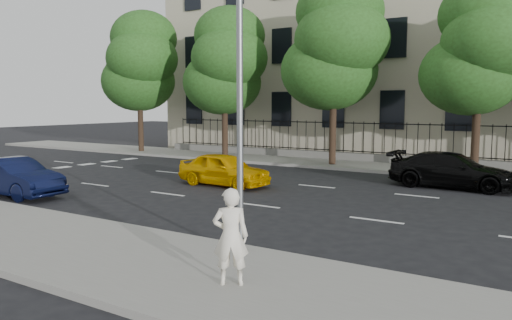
{
  "coord_description": "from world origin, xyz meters",
  "views": [
    {
      "loc": [
        8.53,
        -11.28,
        3.35
      ],
      "look_at": [
        -0.4,
        3.0,
        1.44
      ],
      "focal_mm": 35.0,
      "sensor_mm": 36.0,
      "label": 1
    }
  ],
  "objects": [
    {
      "name": "crosswalk",
      "position": [
        -14.0,
        4.6,
        0.01
      ],
      "size": [
        0.5,
        12.1,
        0.01
      ],
      "primitive_type": null,
      "color": "silver",
      "rests_on": "ground"
    },
    {
      "name": "near_sidewalk",
      "position": [
        0.0,
        -4.0,
        0.07
      ],
      "size": [
        60.0,
        4.0,
        0.15
      ],
      "primitive_type": "cube",
      "color": "gray",
      "rests_on": "ground"
    },
    {
      "name": "tree_a",
      "position": [
        -15.96,
        13.36,
        6.13
      ],
      "size": [
        5.71,
        5.31,
        9.39
      ],
      "color": "#382619",
      "rests_on": "far_sidewalk"
    },
    {
      "name": "navy_sedan",
      "position": [
        -8.45,
        -0.78,
        0.69
      ],
      "size": [
        4.26,
        1.6,
        1.39
      ],
      "primitive_type": "imported",
      "rotation": [
        0.0,
        0.0,
        1.6
      ],
      "color": "black",
      "rests_on": "ground"
    },
    {
      "name": "ground",
      "position": [
        0.0,
        0.0,
        0.0
      ],
      "size": [
        120.0,
        120.0,
        0.0
      ],
      "primitive_type": "plane",
      "color": "black",
      "rests_on": "ground"
    },
    {
      "name": "black_sedan",
      "position": [
        4.73,
        9.54,
        0.71
      ],
      "size": [
        4.94,
        2.12,
        1.42
      ],
      "primitive_type": "imported",
      "rotation": [
        0.0,
        0.0,
        1.54
      ],
      "color": "black",
      "rests_on": "ground"
    },
    {
      "name": "tree_d",
      "position": [
        5.04,
        13.36,
        5.84
      ],
      "size": [
        5.34,
        4.94,
        8.84
      ],
      "color": "#382619",
      "rests_on": "far_sidewalk"
    },
    {
      "name": "masonry_building",
      "position": [
        0.0,
        22.95,
        9.02
      ],
      "size": [
        34.6,
        12.11,
        18.5
      ],
      "color": "#B6A691",
      "rests_on": "ground"
    },
    {
      "name": "tree_c",
      "position": [
        -1.96,
        13.36,
        6.41
      ],
      "size": [
        5.89,
        5.5,
        9.8
      ],
      "color": "#382619",
      "rests_on": "far_sidewalk"
    },
    {
      "name": "lane_markings",
      "position": [
        0.0,
        4.75,
        0.01
      ],
      "size": [
        49.6,
        4.62,
        0.01
      ],
      "primitive_type": null,
      "color": "silver",
      "rests_on": "ground"
    },
    {
      "name": "yellow_taxi",
      "position": [
        -3.31,
        5.16,
        0.68
      ],
      "size": [
        4.07,
        1.82,
        1.36
      ],
      "primitive_type": "imported",
      "rotation": [
        0.0,
        0.0,
        1.52
      ],
      "color": "#DD9E00",
      "rests_on": "ground"
    },
    {
      "name": "far_sidewalk",
      "position": [
        0.0,
        14.0,
        0.07
      ],
      "size": [
        60.0,
        4.0,
        0.15
      ],
      "primitive_type": "cube",
      "color": "gray",
      "rests_on": "ground"
    },
    {
      "name": "tree_b",
      "position": [
        -8.96,
        13.36,
        5.84
      ],
      "size": [
        5.53,
        5.12,
        8.97
      ],
      "color": "#382619",
      "rests_on": "far_sidewalk"
    },
    {
      "name": "woman_near",
      "position": [
        3.6,
        -4.24,
        1.02
      ],
      "size": [
        0.76,
        0.7,
        1.74
      ],
      "primitive_type": "imported",
      "rotation": [
        0.0,
        0.0,
        3.72
      ],
      "color": "white",
      "rests_on": "near_sidewalk"
    },
    {
      "name": "street_light",
      "position": [
        2.5,
        -1.77,
        5.15
      ],
      "size": [
        0.25,
        3.32,
        8.05
      ],
      "color": "slate",
      "rests_on": "near_sidewalk"
    },
    {
      "name": "iron_fence",
      "position": [
        0.0,
        15.7,
        0.65
      ],
      "size": [
        30.0,
        0.5,
        2.2
      ],
      "color": "slate",
      "rests_on": "far_sidewalk"
    }
  ]
}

